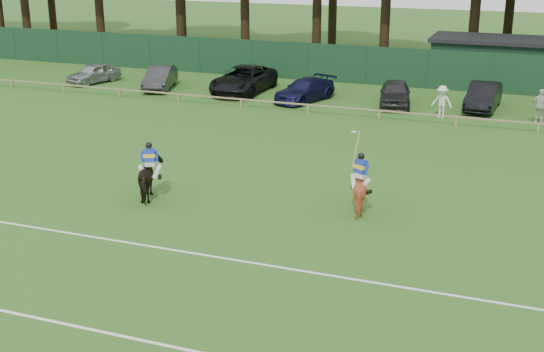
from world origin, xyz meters
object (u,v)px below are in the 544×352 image
at_px(spectator_mid, 540,106).
at_px(utility_shed, 497,61).
at_px(horse_dark, 151,178).
at_px(hatch_grey, 395,93).
at_px(estate_black, 483,96).
at_px(suv_black, 243,80).
at_px(sedan_grey, 160,78).
at_px(sedan_silver, 94,73).
at_px(spectator_left, 442,102).
at_px(sedan_navy, 305,90).
at_px(horse_chestnut, 360,190).

xyz_separation_m(spectator_mid, utility_shed, (-2.94, 10.11, 0.62)).
distance_m(horse_dark, utility_shed, 28.99).
bearing_deg(hatch_grey, spectator_mid, -22.21).
relative_size(estate_black, spectator_mid, 2.44).
distance_m(suv_black, hatch_grey, 9.57).
bearing_deg(spectator_mid, sedan_grey, -178.21).
height_order(sedan_grey, estate_black, estate_black).
bearing_deg(spectator_mid, utility_shed, 110.63).
distance_m(spectator_mid, utility_shed, 10.55).
distance_m(sedan_grey, suv_black, 5.45).
height_order(sedan_silver, suv_black, suv_black).
bearing_deg(horse_dark, spectator_left, -141.83).
bearing_deg(sedan_navy, sedan_silver, -163.29).
height_order(estate_black, utility_shed, utility_shed).
relative_size(horse_chestnut, suv_black, 0.28).
height_order(sedan_silver, spectator_left, spectator_left).
relative_size(horse_dark, sedan_grey, 0.44).
xyz_separation_m(sedan_silver, sedan_navy, (14.78, -0.33, 0.01)).
relative_size(hatch_grey, utility_shed, 0.51).
relative_size(sedan_grey, spectator_left, 2.46).
relative_size(sedan_navy, estate_black, 1.00).
xyz_separation_m(sedan_silver, utility_shed, (24.89, 8.88, 0.89)).
distance_m(sedan_grey, utility_shed, 21.82).
relative_size(sedan_silver, utility_shed, 0.45).
distance_m(estate_black, utility_shed, 7.77).
relative_size(sedan_silver, spectator_mid, 2.06).
height_order(estate_black, spectator_left, spectator_left).
relative_size(sedan_silver, sedan_grey, 0.88).
bearing_deg(estate_black, spectator_left, -120.59).
xyz_separation_m(sedan_grey, utility_shed, (19.82, 9.08, 0.83)).
xyz_separation_m(sedan_silver, spectator_mid, (27.84, -1.23, 0.27)).
xyz_separation_m(horse_dark, spectator_mid, (13.20, 17.00, 0.12)).
bearing_deg(spectator_mid, horse_dark, -123.44).
bearing_deg(hatch_grey, spectator_left, -45.48).
xyz_separation_m(sedan_grey, hatch_grey, (14.94, 0.51, 0.02)).
bearing_deg(spectator_mid, horse_chestnut, -105.49).
distance_m(sedan_navy, spectator_mid, 13.09).
bearing_deg(utility_shed, estate_black, -90.60).
bearing_deg(sedan_grey, horse_chestnut, -60.74).
xyz_separation_m(sedan_grey, spectator_mid, (22.77, -1.03, 0.21)).
xyz_separation_m(hatch_grey, estate_black, (4.80, 0.84, 0.01)).
bearing_deg(sedan_navy, estate_black, 26.44).
bearing_deg(sedan_silver, utility_shed, 36.94).
xyz_separation_m(horse_dark, estate_black, (10.18, 19.38, -0.07)).
relative_size(suv_black, utility_shed, 0.69).
height_order(sedan_grey, hatch_grey, hatch_grey).
bearing_deg(horse_chestnut, spectator_mid, -80.27).
xyz_separation_m(horse_chestnut, sedan_silver, (-22.20, 16.80, -0.15)).
xyz_separation_m(horse_chestnut, suv_black, (-11.76, 17.47, 0.01)).
bearing_deg(sedan_navy, sedan_grey, -162.82).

